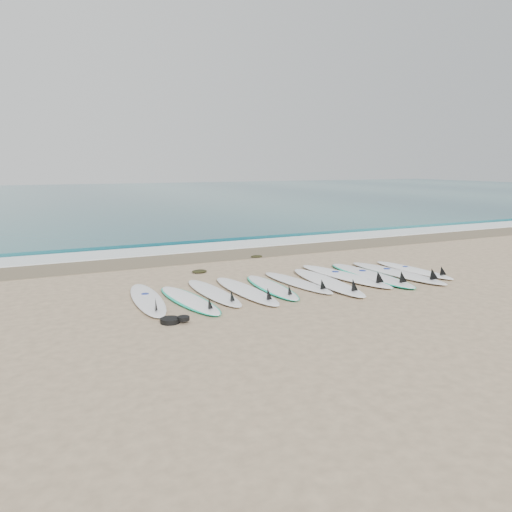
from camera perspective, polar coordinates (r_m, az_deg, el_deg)
name	(u,v)px	position (r m, az deg, el deg)	size (l,w,h in m)	color
ground	(299,285)	(10.74, 4.89, -3.38)	(120.00, 120.00, 0.00)	tan
ocean	(88,197)	(41.87, -18.63, 6.40)	(120.00, 55.00, 0.03)	#1E5C65
wet_sand_band	(225,255)	(14.34, -3.51, 0.16)	(120.00, 1.80, 0.01)	brown
foam_band	(208,247)	(15.62, -5.47, 1.03)	(120.00, 1.40, 0.04)	silver
wave_crest	(193,240)	(17.01, -7.25, 1.87)	(120.00, 1.00, 0.10)	#1E5C65
surfboard_0	(148,299)	(9.62, -12.26, -4.87)	(0.74, 2.60, 0.33)	white
surfboard_1	(190,300)	(9.50, -7.59, -4.99)	(0.83, 2.45, 0.31)	white
surfboard_2	(214,293)	(9.94, -4.79, -4.19)	(0.59, 2.45, 0.31)	white
surfboard_3	(247,291)	(10.04, -1.03, -3.99)	(0.63, 2.63, 0.33)	white
surfboard_4	(272,287)	(10.39, 1.85, -3.57)	(0.70, 2.37, 0.30)	white
surfboard_5	(299,283)	(10.78, 4.88, -3.04)	(0.74, 2.41, 0.30)	white
surfboard_6	(329,282)	(10.86, 8.29, -2.96)	(0.78, 2.91, 0.37)	white
surfboard_7	(346,276)	(11.51, 10.28, -2.25)	(0.99, 2.93, 0.37)	white
surfboard_8	(371,275)	(11.76, 13.05, -2.13)	(0.70, 2.90, 0.37)	silver
surfboard_9	(398,273)	(12.11, 15.97, -1.86)	(0.87, 2.93, 0.37)	silver
surfboard_10	(415,270)	(12.61, 17.68, -1.52)	(0.64, 2.44, 0.31)	white
seaweed_near	(199,271)	(12.02, -6.49, -1.75)	(0.37, 0.29, 0.07)	black
seaweed_far	(257,256)	(13.89, 0.07, -0.04)	(0.34, 0.26, 0.07)	black
leash_coil	(173,320)	(8.33, -9.46, -7.23)	(0.46, 0.36, 0.11)	black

